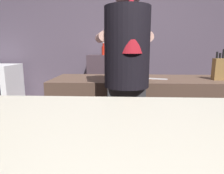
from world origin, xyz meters
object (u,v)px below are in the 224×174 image
object	(u,v)px
chefs_knife	(155,79)
bottle_vinegar	(130,49)
bottle_hot_sauce	(129,50)
mixing_bowl	(129,76)
bottle_olive_oil	(111,48)
bartender	(127,76)
knife_block	(219,69)
bottle_soy	(103,50)

from	to	relation	value
chefs_knife	bottle_vinegar	bearing A→B (deg)	112.23
bottle_hot_sauce	bottle_vinegar	bearing A→B (deg)	81.18
mixing_bowl	bottle_olive_oil	xyz separation A→B (m)	(-0.24, 1.32, 0.27)
bottle_vinegar	bottle_olive_oil	bearing A→B (deg)	-168.88
mixing_bowl	bartender	bearing A→B (deg)	-94.34
chefs_knife	knife_block	bearing A→B (deg)	13.45
mixing_bowl	bottle_soy	size ratio (longest dim) A/B	0.99
bottle_hot_sauce	knife_block	bearing A→B (deg)	-57.04
knife_block	chefs_knife	world-z (taller)	knife_block
bottle_soy	bottle_olive_oil	size ratio (longest dim) A/B	0.70
knife_block	bottle_vinegar	size ratio (longest dim) A/B	1.32
mixing_bowl	knife_block	bearing A→B (deg)	-0.48
bartender	bottle_soy	size ratio (longest dim) A/B	9.07
bottle_hot_sauce	bottle_olive_oil	bearing A→B (deg)	160.25
bartender	bottle_hot_sauce	bearing A→B (deg)	-14.74
bartender	bottle_soy	distance (m)	1.64
chefs_knife	bottle_olive_oil	world-z (taller)	bottle_olive_oil
knife_block	bottle_vinegar	bearing A→B (deg)	118.98
knife_block	bottle_soy	xyz separation A→B (m)	(-1.19, 1.21, 0.16)
bottle_hot_sauce	bottle_olive_oil	size ratio (longest dim) A/B	0.69
bartender	bottle_olive_oil	distance (m)	1.74
bottle_olive_oil	bottle_soy	bearing A→B (deg)	-133.69
mixing_bowl	chefs_knife	size ratio (longest dim) A/B	0.78
bartender	bottle_soy	xyz separation A→B (m)	(-0.32, 1.60, 0.18)
bartender	mixing_bowl	bearing A→B (deg)	-16.46
mixing_bowl	bottle_hot_sauce	world-z (taller)	bottle_hot_sauce
mixing_bowl	bottle_olive_oil	bearing A→B (deg)	100.37
bartender	bottle_olive_oil	size ratio (longest dim) A/B	6.39
bartender	bottle_vinegar	world-z (taller)	bartender
mixing_bowl	bottle_vinegar	distance (m)	1.40
chefs_knife	bottle_vinegar	world-z (taller)	bottle_vinegar
mixing_bowl	chefs_knife	bearing A→B (deg)	1.51
bartender	chefs_knife	world-z (taller)	bartender
bartender	bottle_vinegar	xyz separation A→B (m)	(0.10, 1.78, 0.19)
knife_block	bottle_soy	distance (m)	1.70
bottle_vinegar	bottle_olive_oil	distance (m)	0.32
bartender	bottle_soy	bearing A→B (deg)	-0.71
bottle_olive_oil	bartender	bearing A→B (deg)	-82.99
bottle_vinegar	bottle_olive_oil	world-z (taller)	bottle_olive_oil
chefs_knife	bottle_vinegar	size ratio (longest dim) A/B	1.11
knife_block	bottle_soy	size ratio (longest dim) A/B	1.50
knife_block	chefs_knife	xyz separation A→B (m)	(-0.59, 0.01, -0.10)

